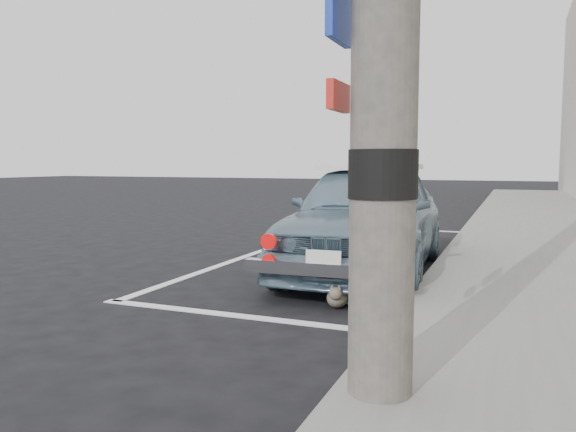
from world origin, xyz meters
The scene contains 7 objects.
ground centered at (0.00, 0.00, 0.00)m, with size 80.00×80.00×0.00m, color black.
sidewalk centered at (3.20, 2.00, 0.07)m, with size 2.80×40.00×0.15m, color slate.
pline_rear centered at (0.50, -0.50, 0.00)m, with size 3.00×0.12×0.01m, color silver.
pline_front centered at (0.50, 6.50, 0.00)m, with size 3.00×0.12×0.01m, color silver.
pline_side centered at (-0.90, 3.00, 0.00)m, with size 0.12×7.00×0.01m, color silver.
retro_coupe centered at (0.97, 1.96, 0.70)m, with size 1.85×4.14×1.38m.
cat centered at (1.17, 0.11, 0.11)m, with size 0.25×0.46×0.25m.
Camera 1 is at (2.68, -4.84, 1.36)m, focal length 35.00 mm.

